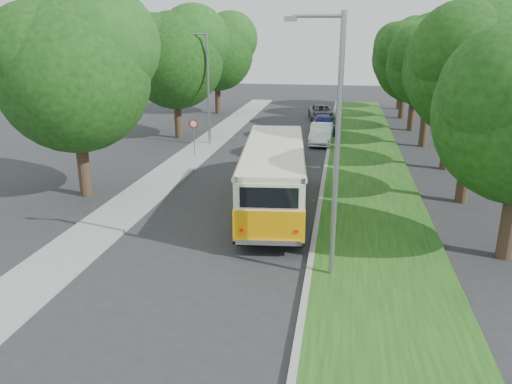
% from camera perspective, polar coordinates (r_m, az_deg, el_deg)
% --- Properties ---
extents(ground, '(120.00, 120.00, 0.00)m').
position_cam_1_polar(ground, '(19.06, -4.30, -5.21)').
color(ground, '#29292C').
rests_on(ground, ground).
extents(curb, '(0.20, 70.00, 0.15)m').
position_cam_1_polar(curb, '(23.21, 7.38, -0.87)').
color(curb, gray).
rests_on(curb, ground).
extents(grass_verge, '(4.50, 70.00, 0.13)m').
position_cam_1_polar(grass_verge, '(23.25, 13.17, -1.19)').
color(grass_verge, '#1E4612').
rests_on(grass_verge, ground).
extents(sidewalk, '(2.20, 70.00, 0.12)m').
position_cam_1_polar(sidewalk, '(24.96, -12.25, 0.16)').
color(sidewalk, gray).
rests_on(sidewalk, ground).
extents(treeline, '(24.27, 41.91, 9.46)m').
position_cam_1_polar(treeline, '(35.05, 8.09, 15.11)').
color(treeline, '#332319').
rests_on(treeline, ground).
extents(lamppost_near, '(1.71, 0.16, 8.00)m').
position_cam_1_polar(lamppost_near, '(14.82, 8.94, 5.67)').
color(lamppost_near, gray).
rests_on(lamppost_near, ground).
extents(lamppost_far, '(1.71, 0.16, 7.50)m').
position_cam_1_polar(lamppost_far, '(34.40, -5.65, 12.12)').
color(lamppost_far, gray).
rests_on(lamppost_far, ground).
extents(warning_sign, '(0.56, 0.10, 2.50)m').
position_cam_1_polar(warning_sign, '(30.85, -7.14, 6.92)').
color(warning_sign, gray).
rests_on(warning_sign, ground).
extents(vintage_bus, '(3.60, 10.13, 2.94)m').
position_cam_1_polar(vintage_bus, '(21.38, 2.00, 1.57)').
color(vintage_bus, orange).
rests_on(vintage_bus, ground).
extents(car_silver, '(1.72, 3.74, 1.24)m').
position_cam_1_polar(car_silver, '(30.17, 4.03, 4.66)').
color(car_silver, silver).
rests_on(car_silver, ground).
extents(car_white, '(1.56, 4.26, 1.39)m').
position_cam_1_polar(car_white, '(35.38, 7.46, 6.61)').
color(car_white, silver).
rests_on(car_white, ground).
extents(car_blue, '(2.19, 4.59, 1.29)m').
position_cam_1_polar(car_blue, '(39.22, 7.74, 7.61)').
color(car_blue, navy).
rests_on(car_blue, ground).
extents(car_grey, '(2.65, 4.73, 1.25)m').
position_cam_1_polar(car_grey, '(45.78, 7.46, 9.02)').
color(car_grey, '#55585D').
rests_on(car_grey, ground).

